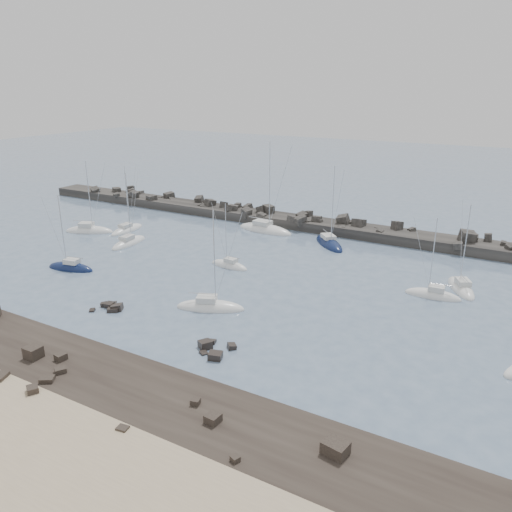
# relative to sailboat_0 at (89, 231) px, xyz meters

# --- Properties ---
(ground) EXTENTS (400.00, 400.00, 0.00)m
(ground) POSITION_rel_sailboat_0_xyz_m (32.44, -14.67, -0.16)
(ground) COLOR slate
(ground) RESTS_ON ground
(rock_shelf) EXTENTS (140.00, 12.00, 1.94)m
(rock_shelf) POSITION_rel_sailboat_0_xyz_m (32.16, -36.63, -0.13)
(rock_shelf) COLOR black
(rock_shelf) RESTS_ON ground
(rock_cluster_near) EXTENTS (3.88, 3.87, 1.29)m
(rock_cluster_near) POSITION_rel_sailboat_0_xyz_m (29.04, -23.23, -0.00)
(rock_cluster_near) COLOR black
(rock_cluster_near) RESTS_ON ground
(rock_cluster_far) EXTENTS (4.12, 4.18, 1.38)m
(rock_cluster_far) POSITION_rel_sailboat_0_xyz_m (46.19, -25.78, -0.01)
(rock_cluster_far) COLOR black
(rock_cluster_far) RESTS_ON ground
(breakwater) EXTENTS (115.00, 7.60, 5.27)m
(breakwater) POSITION_rel_sailboat_0_xyz_m (25.05, 23.34, 0.19)
(breakwater) COLOR #292724
(breakwater) RESTS_ON ground
(sailboat_0) EXTENTS (9.61, 6.53, 14.75)m
(sailboat_0) POSITION_rel_sailboat_0_xyz_m (0.00, 0.00, 0.00)
(sailboat_0) COLOR white
(sailboat_0) RESTS_ON ground
(sailboat_1) EXTENTS (3.05, 8.64, 13.37)m
(sailboat_1) POSITION_rel_sailboat_0_xyz_m (5.74, 4.24, -0.03)
(sailboat_1) COLOR white
(sailboat_1) RESTS_ON ground
(sailboat_2) EXTENTS (8.09, 3.89, 12.48)m
(sailboat_2) POSITION_rel_sailboat_0_xyz_m (13.04, -15.83, -0.01)
(sailboat_2) COLOR #101C42
(sailboat_2) RESTS_ON ground
(sailboat_3) EXTENTS (3.25, 8.72, 13.58)m
(sailboat_3) POSITION_rel_sailboat_0_xyz_m (11.94, -1.93, -0.01)
(sailboat_3) COLOR white
(sailboat_3) RESTS_ON ground
(sailboat_4) EXTENTS (12.01, 4.59, 18.39)m
(sailboat_4) POSITION_rel_sailboat_0_xyz_m (29.04, 17.33, -0.01)
(sailboat_4) COLOR white
(sailboat_4) RESTS_ON ground
(sailboat_5) EXTENTS (6.96, 2.75, 10.86)m
(sailboat_5) POSITION_rel_sailboat_0_xyz_m (33.69, -2.85, -0.02)
(sailboat_5) COLOR white
(sailboat_5) RESTS_ON ground
(sailboat_6) EXTENTS (9.15, 5.85, 13.93)m
(sailboat_6) POSITION_rel_sailboat_0_xyz_m (39.80, -17.02, -0.01)
(sailboat_6) COLOR white
(sailboat_6) RESTS_ON ground
(sailboat_7) EXTENTS (8.88, 9.07, 15.20)m
(sailboat_7) POSITION_rel_sailboat_0_xyz_m (43.07, 15.28, -0.02)
(sailboat_7) COLOR #101C42
(sailboat_7) RESTS_ON ground
(sailboat_8) EXTENTS (7.45, 2.71, 11.76)m
(sailboat_8) POSITION_rel_sailboat_0_xyz_m (63.64, 0.80, -0.01)
(sailboat_8) COLOR white
(sailboat_8) RESTS_ON ground
(sailboat_9) EXTENTS (5.91, 8.37, 12.93)m
(sailboat_9) POSITION_rel_sailboat_0_xyz_m (66.56, 5.23, -0.01)
(sailboat_9) COLOR white
(sailboat_9) RESTS_ON ground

